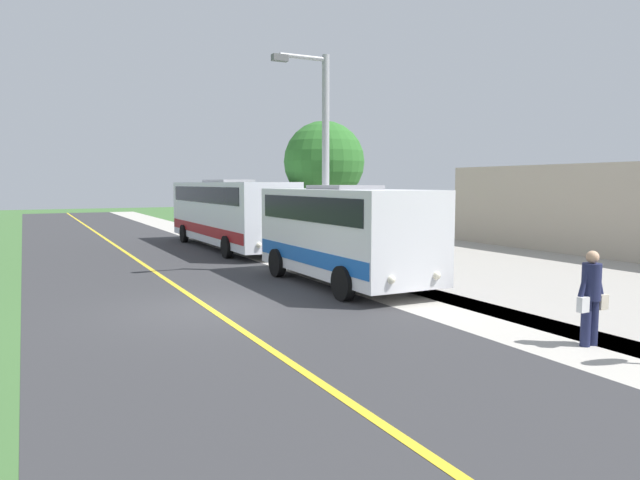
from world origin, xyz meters
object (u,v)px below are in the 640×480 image
object	(u,v)px
shuttle_bus_front	(344,230)
street_light_pole	(322,154)
pedestrian_with_bags	(591,295)
tree_curbside	(324,162)
transit_bus_rear	(228,211)

from	to	relation	value
shuttle_bus_front	street_light_pole	world-z (taller)	street_light_pole
pedestrian_with_bags	tree_curbside	size ratio (longest dim) A/B	0.32
transit_bus_rear	street_light_pole	bearing A→B (deg)	92.40
shuttle_bus_front	pedestrian_with_bags	distance (m)	7.84
transit_bus_rear	pedestrian_with_bags	bearing A→B (deg)	92.53
transit_bus_rear	tree_curbside	size ratio (longest dim) A/B	2.02
street_light_pole	tree_curbside	size ratio (longest dim) A/B	1.27
pedestrian_with_bags	street_light_pole	size ratio (longest dim) A/B	0.25
shuttle_bus_front	transit_bus_rear	size ratio (longest dim) A/B	0.63
shuttle_bus_front	street_light_pole	distance (m)	3.13
transit_bus_rear	street_light_pole	xyz separation A→B (m)	(-0.36, 8.68, 2.21)
transit_bus_rear	pedestrian_with_bags	xyz separation A→B (m)	(-0.82, 18.51, -0.78)
shuttle_bus_front	tree_curbside	bearing A→B (deg)	-112.93
pedestrian_with_bags	transit_bus_rear	bearing A→B (deg)	-87.47
transit_bus_rear	shuttle_bus_front	bearing A→B (deg)	90.16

